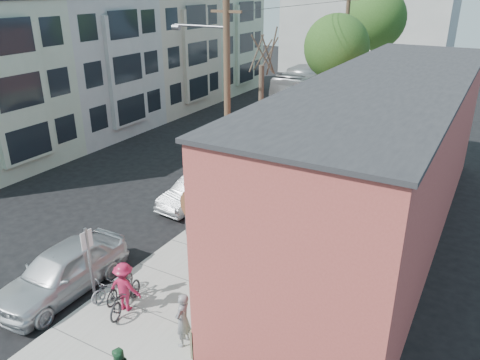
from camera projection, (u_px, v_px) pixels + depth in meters
The scene contains 26 objects.
ground at pixel (134, 231), 19.99m from camera, with size 120.00×120.00×0.00m, color black.
sidewalk at pixel (319, 166), 26.87m from camera, with size 4.50×58.00×0.15m, color #A4A198.
cafe_building at pixel (384, 159), 18.65m from camera, with size 6.60×20.20×6.61m.
apartment_row at pixel (133, 60), 34.81m from camera, with size 6.30×32.00×9.00m.
end_cap_building at pixel (368, 19), 52.26m from camera, with size 18.00×8.00×12.00m, color #A8A8A3.
sign_post at pixel (90, 260), 14.58m from camera, with size 0.07×0.45×2.80m.
parking_meter_near at pixel (186, 216), 19.14m from camera, with size 0.14×0.14×1.24m.
parking_meter_far at pixel (269, 158), 25.41m from camera, with size 0.14×0.14×1.24m.
utility_pole_near at pixel (226, 95), 19.83m from camera, with size 3.57×0.28×10.00m.
utility_pole_far at pixel (344, 52), 32.71m from camera, with size 1.80×0.28×10.00m.
tree_bare at pixel (260, 130), 22.50m from camera, with size 0.24×0.24×6.18m.
tree_leafy_mid at pixel (336, 47), 29.95m from camera, with size 4.17×4.17×7.92m.
tree_leafy_far at pixel (375, 19), 36.92m from camera, with size 4.79×4.79×9.40m.
patio_chair_a at pixel (234, 288), 15.29m from camera, with size 0.50×0.50×0.88m, color #12402B, non-canonical shape.
patio_chair_b at pixel (201, 317), 13.96m from camera, with size 0.50×0.50×0.88m, color #12402B, non-canonical shape.
patron_grey at pixel (183, 320), 13.24m from camera, with size 0.62×0.41×1.70m, color slate.
cyclist at pixel (125, 287), 14.69m from camera, with size 1.08×0.62×1.68m, color maroon.
cyclist_bike at pixel (126, 296), 14.83m from camera, with size 0.66×1.88×0.99m, color black.
parked_bike_a at pixel (120, 285), 15.36m from camera, with size 0.45×1.60×0.96m, color black.
parked_bike_b at pixel (112, 286), 15.42m from camera, with size 0.54×1.56×0.82m, color slate.
car_0 at pixel (62, 271), 15.77m from camera, with size 1.98×4.91×1.67m, color silver.
car_1 at pixel (195, 191), 22.14m from camera, with size 1.43×4.11×1.35m, color #B2B6BA.
car_2 at pixel (248, 156), 26.33m from camera, with size 2.21×5.44×1.58m, color black.
car_3 at pixel (285, 131), 31.03m from camera, with size 2.27×4.92×1.37m, color #9B9FA2.
car_4 at pixel (319, 111), 35.31m from camera, with size 1.80×5.17×1.70m, color #AFB2B7.
bus at pixel (310, 84), 40.79m from camera, with size 2.73×11.67×3.25m, color silver.
Camera 1 is at (12.54, -13.08, 9.82)m, focal length 35.00 mm.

